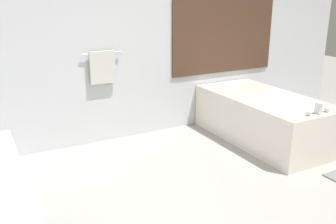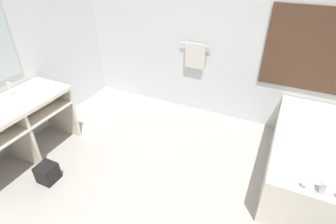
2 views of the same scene
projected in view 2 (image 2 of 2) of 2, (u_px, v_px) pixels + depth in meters
The scene contains 6 objects.
ground_plane at pixel (148, 209), 2.87m from camera, with size 16.00×16.00×0.00m, color #A8A39E.
wall_back_with_blinds at pixel (221, 34), 3.82m from camera, with size 7.40×0.13×2.70m.
vanity_counter at pixel (14, 121), 3.21m from camera, with size 0.66×1.47×0.85m.
sink_faucet at pixel (10, 88), 3.26m from camera, with size 0.09×0.04×0.18m.
bathtub at pixel (312, 157), 3.11m from camera, with size 0.92×1.85×0.71m.
waste_bin at pixel (47, 173), 3.17m from camera, with size 0.21×0.21×0.23m.
Camera 2 is at (0.98, -1.57, 2.45)m, focal length 28.00 mm.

